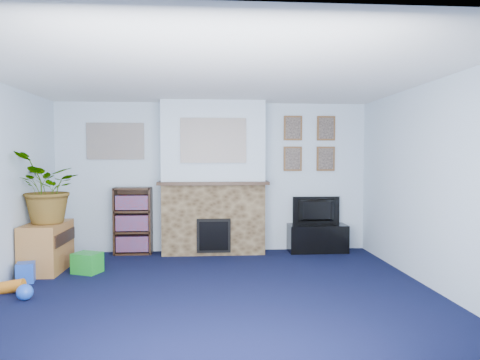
{
  "coord_description": "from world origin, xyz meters",
  "views": [
    {
      "loc": [
        -0.06,
        -4.69,
        1.52
      ],
      "look_at": [
        0.35,
        1.04,
        1.22
      ],
      "focal_mm": 32.0,
      "sensor_mm": 36.0,
      "label": 1
    }
  ],
  "objects": [
    {
      "name": "floor",
      "position": [
        0.0,
        0.0,
        0.0
      ],
      "size": [
        5.0,
        4.5,
        0.01
      ],
      "primitive_type": "cube",
      "color": "black",
      "rests_on": "ground"
    },
    {
      "name": "collage_main",
      "position": [
        0.0,
        1.84,
        1.78
      ],
      "size": [
        1.0,
        0.03,
        0.68
      ],
      "primitive_type": "cube",
      "color": "gray",
      "rests_on": "chimney_breast"
    },
    {
      "name": "green_crate",
      "position": [
        -1.67,
        1.0,
        0.14
      ],
      "size": [
        0.41,
        0.37,
        0.27
      ],
      "primitive_type": "cube",
      "rotation": [
        0.0,
        0.0,
        -0.4
      ],
      "color": "#198C26",
      "rests_on": "ground"
    },
    {
      "name": "ceiling",
      "position": [
        0.0,
        0.0,
        2.4
      ],
      "size": [
        5.0,
        4.5,
        0.01
      ],
      "primitive_type": "cube",
      "color": "white",
      "rests_on": "wall_back"
    },
    {
      "name": "mantel_clock",
      "position": [
        -0.02,
        2.0,
        1.22
      ],
      "size": [
        0.09,
        0.06,
        0.13
      ],
      "primitive_type": "cube",
      "color": "gold",
      "rests_on": "chimney_breast"
    },
    {
      "name": "wall_front",
      "position": [
        0.0,
        -2.25,
        1.2
      ],
      "size": [
        5.0,
        0.04,
        2.4
      ],
      "primitive_type": "cube",
      "color": "silver",
      "rests_on": "ground"
    },
    {
      "name": "wall_back",
      "position": [
        0.0,
        2.25,
        1.2
      ],
      "size": [
        5.0,
        0.04,
        2.4
      ],
      "primitive_type": "cube",
      "color": "silver",
      "rests_on": "ground"
    },
    {
      "name": "portrait_tl",
      "position": [
        1.3,
        2.23,
        2.0
      ],
      "size": [
        0.3,
        0.03,
        0.4
      ],
      "primitive_type": "cube",
      "color": "brown",
      "rests_on": "wall_back"
    },
    {
      "name": "chimney_breast",
      "position": [
        0.0,
        2.05,
        1.18
      ],
      "size": [
        1.72,
        0.5,
        2.4
      ],
      "color": "brown",
      "rests_on": "ground"
    },
    {
      "name": "toy_ball",
      "position": [
        -2.03,
        -0.06,
        0.09
      ],
      "size": [
        0.17,
        0.17,
        0.17
      ],
      "primitive_type": "sphere",
      "color": "blue",
      "rests_on": "ground"
    },
    {
      "name": "tv_stand",
      "position": [
        1.67,
        2.03,
        0.22
      ],
      "size": [
        0.93,
        0.39,
        0.44
      ],
      "primitive_type": "cube",
      "color": "black",
      "rests_on": "ground"
    },
    {
      "name": "mantel_candle",
      "position": [
        0.28,
        2.0,
        1.23
      ],
      "size": [
        0.05,
        0.05,
        0.15
      ],
      "primitive_type": "cylinder",
      "color": "#B2BFC6",
      "rests_on": "chimney_breast"
    },
    {
      "name": "toy_block",
      "position": [
        -2.3,
        0.61,
        0.11
      ],
      "size": [
        0.24,
        0.24,
        0.24
      ],
      "primitive_type": "cube",
      "rotation": [
        0.0,
        0.0,
        0.25
      ],
      "color": "blue",
      "rests_on": "ground"
    },
    {
      "name": "collage_left",
      "position": [
        -1.55,
        2.23,
        1.78
      ],
      "size": [
        0.9,
        0.03,
        0.58
      ],
      "primitive_type": "cube",
      "color": "gray",
      "rests_on": "wall_back"
    },
    {
      "name": "bookshelf",
      "position": [
        -1.27,
        2.11,
        0.5
      ],
      "size": [
        0.58,
        0.28,
        1.05
      ],
      "color": "black",
      "rests_on": "ground"
    },
    {
      "name": "potted_plant",
      "position": [
        -2.19,
        1.1,
        1.13
      ],
      "size": [
        0.92,
        1.01,
        0.96
      ],
      "primitive_type": "imported",
      "rotation": [
        0.0,
        0.0,
        4.94
      ],
      "color": "#26661E",
      "rests_on": "sideboard"
    },
    {
      "name": "toy_tube",
      "position": [
        -2.3,
        0.2,
        0.07
      ],
      "size": [
        0.32,
        0.14,
        0.18
      ],
      "primitive_type": "cylinder",
      "rotation": [
        0.0,
        1.43,
        0.0
      ],
      "color": "orange",
      "rests_on": "ground"
    },
    {
      "name": "sideboard",
      "position": [
        -2.24,
        1.15,
        0.35
      ],
      "size": [
        0.46,
        0.83,
        0.65
      ],
      "primitive_type": "cube",
      "color": "#9E6733",
      "rests_on": "ground"
    },
    {
      "name": "wall_right",
      "position": [
        2.5,
        0.0,
        1.2
      ],
      "size": [
        0.04,
        4.5,
        2.4
      ],
      "primitive_type": "cube",
      "color": "silver",
      "rests_on": "ground"
    },
    {
      "name": "portrait_br",
      "position": [
        1.85,
        2.23,
        1.5
      ],
      "size": [
        0.3,
        0.03,
        0.4
      ],
      "primitive_type": "cube",
      "color": "brown",
      "rests_on": "wall_back"
    },
    {
      "name": "portrait_tr",
      "position": [
        1.85,
        2.23,
        2.0
      ],
      "size": [
        0.3,
        0.03,
        0.4
      ],
      "primitive_type": "cube",
      "color": "brown",
      "rests_on": "wall_back"
    },
    {
      "name": "portrait_bl",
      "position": [
        1.3,
        2.23,
        1.5
      ],
      "size": [
        0.3,
        0.03,
        0.4
      ],
      "primitive_type": "cube",
      "color": "brown",
      "rests_on": "wall_back"
    },
    {
      "name": "television",
      "position": [
        1.67,
        2.05,
        0.66
      ],
      "size": [
        0.77,
        0.11,
        0.44
      ],
      "primitive_type": "imported",
      "rotation": [
        0.0,
        0.0,
        3.15
      ],
      "color": "black",
      "rests_on": "tv_stand"
    },
    {
      "name": "mantel_can",
      "position": [
        0.68,
        2.0,
        1.21
      ],
      "size": [
        0.05,
        0.05,
        0.11
      ],
      "primitive_type": "cylinder",
      "color": "blue",
      "rests_on": "chimney_breast"
    },
    {
      "name": "mantel_teddy",
      "position": [
        -0.58,
        2.0,
        1.22
      ],
      "size": [
        0.12,
        0.12,
        0.12
      ],
      "primitive_type": "sphere",
      "color": "gray",
      "rests_on": "chimney_breast"
    }
  ]
}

